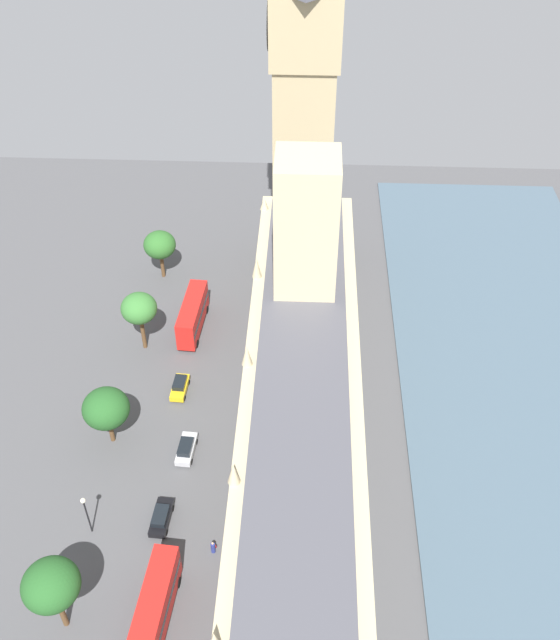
{
  "coord_description": "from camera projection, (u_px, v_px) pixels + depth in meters",
  "views": [
    {
      "loc": [
        -2.05,
        55.64,
        69.01
      ],
      "look_at": [
        1.0,
        -13.74,
        8.39
      ],
      "focal_mm": 40.71,
      "sensor_mm": 36.0,
      "label": 1
    }
  ],
  "objects": [
    {
      "name": "ground_plane",
      "position": [
        283.0,
        447.0,
        87.33
      ],
      "size": [
        138.62,
        138.62,
        0.0
      ],
      "primitive_type": "plane",
      "color": "#4C4C4F"
    },
    {
      "name": "car_black_near_tower",
      "position": [
        161.0,
        517.0,
        78.96
      ],
      "size": [
        2.16,
        4.85,
        1.74
      ],
      "rotation": [
        0.0,
        0.0,
        3.07
      ],
      "color": "black",
      "rests_on": "ground"
    },
    {
      "name": "clock_tower",
      "position": [
        305.0,
        70.0,
        96.72
      ],
      "size": [
        9.52,
        9.52,
        59.14
      ],
      "color": "tan",
      "rests_on": "ground"
    },
    {
      "name": "river_thames",
      "position": [
        542.0,
        456.0,
        86.22
      ],
      "size": [
        31.91,
        124.76,
        0.25
      ],
      "primitive_type": "cube",
      "color": "#475B6B",
      "rests_on": "ground"
    },
    {
      "name": "plane_tree_kerbside",
      "position": [
        106.0,
        409.0,
        84.53
      ],
      "size": [
        5.56,
        5.56,
        8.02
      ],
      "color": "brown",
      "rests_on": "ground"
    },
    {
      "name": "plane_tree_by_river_gate",
      "position": [
        160.0,
        245.0,
        108.96
      ],
      "size": [
        4.85,
        4.85,
        7.97
      ],
      "color": "brown",
      "rests_on": "ground"
    },
    {
      "name": "car_yellow_cab_far_end",
      "position": [
        180.0,
        386.0,
        93.74
      ],
      "size": [
        2.08,
        4.47,
        1.74
      ],
      "rotation": [
        0.0,
        0.0,
        -0.06
      ],
      "color": "gold",
      "rests_on": "ground"
    },
    {
      "name": "double_decker_bus_opposite_hall",
      "position": [
        156.0,
        605.0,
        69.53
      ],
      "size": [
        3.37,
        10.67,
        4.75
      ],
      "rotation": [
        0.0,
        0.0,
        3.06
      ],
      "color": "red",
      "rests_on": "ground"
    },
    {
      "name": "parliament_building",
      "position": [
        301.0,
        391.0,
        82.66
      ],
      "size": [
        12.88,
        68.62,
        32.18
      ],
      "color": "#CCBA8E",
      "rests_on": "ground"
    },
    {
      "name": "street_lamp_slot_10",
      "position": [
        85.0,
        509.0,
        75.95
      ],
      "size": [
        0.56,
        0.56,
        5.87
      ],
      "color": "black",
      "rests_on": "ground"
    },
    {
      "name": "car_silver_midblock",
      "position": [
        186.0,
        449.0,
        86.08
      ],
      "size": [
        2.18,
        4.8,
        1.74
      ],
      "rotation": [
        0.0,
        0.0,
        3.07
      ],
      "color": "#B7B7BC",
      "rests_on": "ground"
    },
    {
      "name": "plane_tree_corner",
      "position": [
        51.0,
        585.0,
        66.08
      ],
      "size": [
        5.42,
        5.42,
        9.67
      ],
      "color": "brown",
      "rests_on": "ground"
    },
    {
      "name": "plane_tree_leading",
      "position": [
        139.0,
        309.0,
        96.11
      ],
      "size": [
        4.82,
        4.82,
        9.07
      ],
      "color": "brown",
      "rests_on": "ground"
    },
    {
      "name": "double_decker_bus_under_trees",
      "position": [
        193.0,
        314.0,
        101.83
      ],
      "size": [
        3.24,
        10.65,
        4.75
      ],
      "rotation": [
        0.0,
        0.0,
        -0.07
      ],
      "color": "red",
      "rests_on": "ground"
    },
    {
      "name": "pedestrian_trailing",
      "position": [
        213.0,
        547.0,
        76.31
      ],
      "size": [
        0.7,
        0.65,
        1.69
      ],
      "rotation": [
        0.0,
        0.0,
        2.13
      ],
      "color": "navy",
      "rests_on": "ground"
    }
  ]
}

